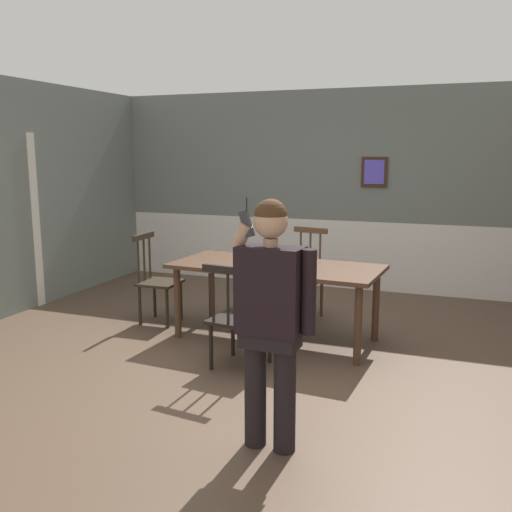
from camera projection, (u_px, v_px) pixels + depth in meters
The scene contains 7 objects.
ground_plane at pixel (259, 358), 5.19m from camera, with size 7.10×7.10×0.00m, color brown.
room_back_partition at pixel (335, 194), 7.74m from camera, with size 6.46×0.17×2.71m.
dining_table at pixel (276, 272), 5.60m from camera, with size 2.12×1.05×0.77m.
chair_near_window at pixel (304, 276), 6.40m from camera, with size 0.48×0.48×1.02m.
chair_by_doorway at pixel (239, 317), 4.88m from camera, with size 0.53×0.53×0.94m.
chair_at_table_head at pixel (157, 280), 6.21m from camera, with size 0.43×0.43×0.99m.
person_figure at pixel (271, 311), 3.45m from camera, with size 0.56×0.24×1.60m.
Camera 1 is at (1.71, -4.63, 1.87)m, focal length 39.39 mm.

